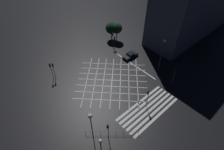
# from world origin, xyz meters

# --- Properties ---
(ground_plane) EXTENTS (200.00, 200.00, 0.00)m
(ground_plane) POSITION_xyz_m (0.00, 0.00, 0.00)
(ground_plane) COLOR black
(road_markings) EXTENTS (19.48, 22.92, 0.01)m
(road_markings) POSITION_xyz_m (0.41, -5.63, 0.00)
(road_markings) COLOR silver
(road_markings) RESTS_ON ground_plane
(traffic_light_ne_cross) EXTENTS (0.36, 0.39, 3.55)m
(traffic_light_ne_cross) POSITION_xyz_m (9.19, 9.28, 2.54)
(traffic_light_ne_cross) COLOR #424244
(traffic_light_ne_cross) RESTS_ON ground_plane
(traffic_light_median_south) EXTENTS (0.36, 0.39, 4.52)m
(traffic_light_median_south) POSITION_xyz_m (0.24, -9.84, 3.21)
(traffic_light_median_south) COLOR #424244
(traffic_light_median_south) RESTS_ON ground_plane
(traffic_light_se_cross) EXTENTS (0.36, 0.39, 4.46)m
(traffic_light_se_cross) POSITION_xyz_m (9.02, -9.70, 3.17)
(traffic_light_se_cross) COLOR #424244
(traffic_light_se_cross) RESTS_ON ground_plane
(traffic_light_ne_main) EXTENTS (0.39, 0.36, 4.42)m
(traffic_light_ne_main) POSITION_xyz_m (9.11, 9.96, 3.15)
(traffic_light_ne_main) COLOR #424244
(traffic_light_ne_main) RESTS_ON ground_plane
(traffic_light_sw_cross) EXTENTS (0.36, 0.39, 4.08)m
(traffic_light_sw_cross) POSITION_xyz_m (-9.72, -9.92, 2.91)
(traffic_light_sw_cross) COLOR #424244
(traffic_light_sw_cross) RESTS_ON ground_plane
(traffic_light_nw_cross) EXTENTS (0.36, 0.39, 4.34)m
(traffic_light_nw_cross) POSITION_xyz_m (-9.60, 9.65, 3.09)
(traffic_light_nw_cross) COLOR #424244
(traffic_light_nw_cross) RESTS_ON ground_plane
(traffic_light_nw_main) EXTENTS (0.39, 0.36, 4.14)m
(traffic_light_nw_main) POSITION_xyz_m (-9.08, 9.52, 2.96)
(traffic_light_nw_main) COLOR #424244
(traffic_light_nw_main) RESTS_ON ground_plane
(street_lamp_east) EXTENTS (0.62, 0.62, 9.34)m
(street_lamp_east) POSITION_xyz_m (-12.41, -9.64, 7.11)
(street_lamp_east) COLOR #424244
(street_lamp_east) RESTS_ON ground_plane
(street_lamp_west) EXTENTS (0.59, 0.59, 8.74)m
(street_lamp_west) POSITION_xyz_m (10.52, -4.89, 6.56)
(street_lamp_west) COLOR #424244
(street_lamp_west) RESTS_ON ground_plane
(street_tree_near) EXTENTS (3.38, 3.38, 5.21)m
(street_tree_near) POSITION_xyz_m (11.65, 13.40, 3.51)
(street_tree_near) COLOR #38281C
(street_tree_near) RESTS_ON ground_plane
(street_tree_far) EXTENTS (3.06, 3.06, 5.29)m
(street_tree_far) POSITION_xyz_m (12.49, 11.93, 3.74)
(street_tree_far) COLOR #38281C
(street_tree_far) RESTS_ON ground_plane
(waiting_car) EXTENTS (4.31, 1.78, 1.30)m
(waiting_car) POSITION_xyz_m (9.39, 3.25, 0.61)
(waiting_car) COLOR black
(waiting_car) RESTS_ON ground_plane
(pedestrian_railing) EXTENTS (6.94, 6.18, 1.05)m
(pedestrian_railing) POSITION_xyz_m (-8.78, -9.87, 0.67)
(pedestrian_railing) COLOR gray
(pedestrian_railing) RESTS_ON ground_plane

